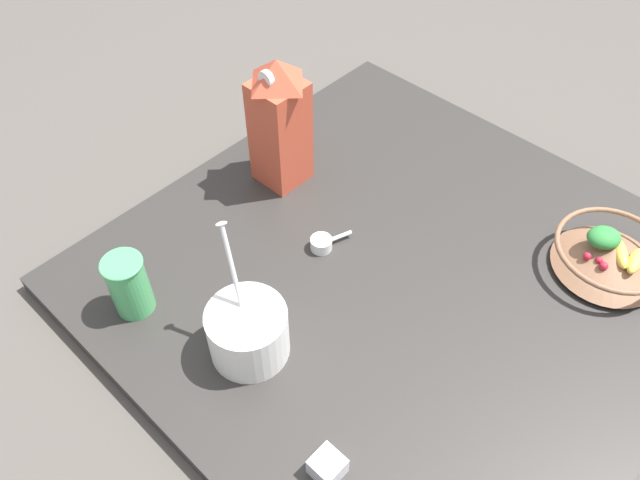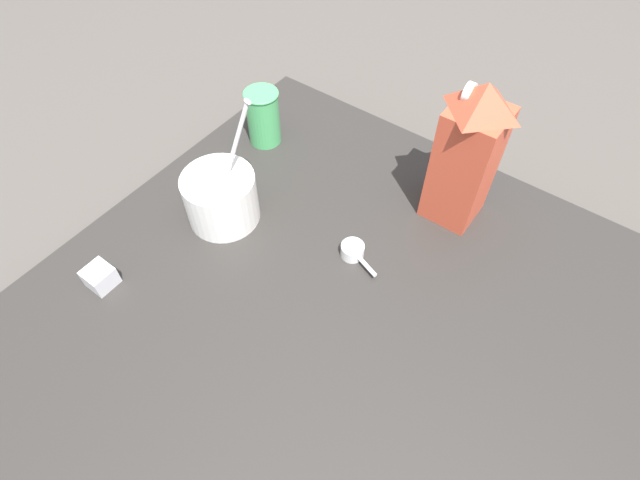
{
  "view_description": "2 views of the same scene",
  "coord_description": "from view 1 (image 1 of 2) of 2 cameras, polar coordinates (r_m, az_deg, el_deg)",
  "views": [
    {
      "loc": [
        0.4,
        -0.64,
        0.96
      ],
      "look_at": [
        -0.12,
        -0.09,
        0.1
      ],
      "focal_mm": 35.0,
      "sensor_mm": 36.0,
      "label": 1
    },
    {
      "loc": [
        0.33,
        0.21,
        0.77
      ],
      "look_at": [
        -0.09,
        -0.09,
        0.11
      ],
      "focal_mm": 28.0,
      "sensor_mm": 36.0,
      "label": 2
    }
  ],
  "objects": [
    {
      "name": "countertop",
      "position": [
        1.21,
        7.03,
        -3.19
      ],
      "size": [
        1.01,
        1.01,
        0.03
      ],
      "color": "#2D2B28",
      "rests_on": "ground_plane"
    },
    {
      "name": "fruit_bowl",
      "position": [
        1.28,
        25.0,
        -1.28
      ],
      "size": [
        0.21,
        0.21,
        0.08
      ],
      "color": "brown",
      "rests_on": "countertop"
    },
    {
      "name": "yogurt_tub",
      "position": [
        1.04,
        -6.62,
        -8.21
      ],
      "size": [
        0.15,
        0.14,
        0.24
      ],
      "color": "white",
      "rests_on": "countertop"
    },
    {
      "name": "milk_carton",
      "position": [
        1.28,
        -3.73,
        10.68
      ],
      "size": [
        0.1,
        0.1,
        0.29
      ],
      "color": "#CC4C33",
      "rests_on": "countertop"
    },
    {
      "name": "spice_jar",
      "position": [
        0.97,
        0.68,
        -20.04
      ],
      "size": [
        0.05,
        0.05,
        0.04
      ],
      "color": "silver",
      "rests_on": "countertop"
    },
    {
      "name": "drinking_cup",
      "position": [
        1.13,
        -17.1,
        -3.87
      ],
      "size": [
        0.07,
        0.07,
        0.12
      ],
      "color": "#4CB266",
      "rests_on": "countertop"
    },
    {
      "name": "measuring_scoop",
      "position": [
        1.21,
        0.22,
        -0.3
      ],
      "size": [
        0.05,
        0.09,
        0.03
      ],
      "color": "white",
      "rests_on": "countertop"
    },
    {
      "name": "ground_plane",
      "position": [
        1.22,
        6.96,
        -3.69
      ],
      "size": [
        6.0,
        6.0,
        0.0
      ],
      "primitive_type": "plane",
      "color": "#4C4742"
    }
  ]
}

